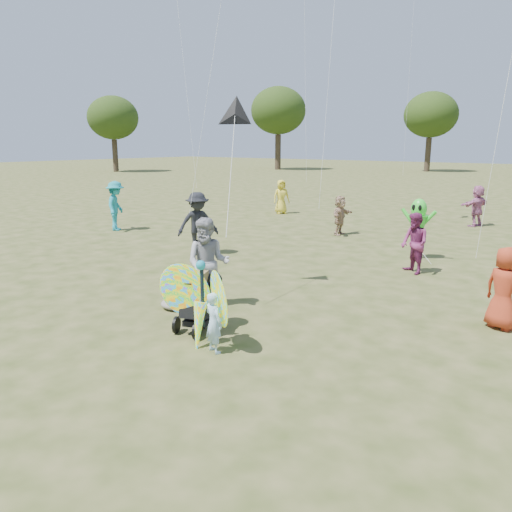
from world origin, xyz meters
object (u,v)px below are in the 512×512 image
(adult_man, at_px, (208,263))
(crowd_g, at_px, (281,197))
(crowd_b, at_px, (198,224))
(crowd_d, at_px, (340,215))
(crowd_i, at_px, (116,206))
(alien_kite, at_px, (418,226))
(child_girl, at_px, (214,323))
(crowd_e, at_px, (414,243))
(butterfly_kite, at_px, (200,304))
(crowd_j, at_px, (477,206))
(crowd_a, at_px, (505,288))
(jogging_stroller, at_px, (201,297))

(adult_man, distance_m, crowd_g, 13.88)
(crowd_b, distance_m, crowd_d, 5.78)
(crowd_i, height_order, alien_kite, crowd_i)
(child_girl, distance_m, crowd_e, 6.80)
(crowd_d, distance_m, butterfly_kite, 10.83)
(crowd_i, relative_size, butterfly_kite, 1.07)
(child_girl, relative_size, crowd_j, 0.61)
(crowd_j, height_order, alien_kite, alien_kite)
(crowd_e, bearing_deg, alien_kite, 145.19)
(crowd_b, relative_size, crowd_g, 1.18)
(crowd_b, height_order, crowd_e, crowd_b)
(adult_man, xyz_separation_m, crowd_e, (2.31, 5.18, -0.14))
(crowd_d, distance_m, crowd_j, 6.04)
(crowd_b, bearing_deg, crowd_j, 9.98)
(crowd_g, relative_size, crowd_j, 0.97)
(crowd_i, bearing_deg, adult_man, -154.47)
(child_girl, xyz_separation_m, crowd_j, (0.08, 15.48, 0.32))
(adult_man, height_order, crowd_b, crowd_b)
(crowd_d, bearing_deg, alien_kite, -123.57)
(alien_kite, bearing_deg, crowd_e, -72.47)
(child_girl, bearing_deg, alien_kite, -77.84)
(adult_man, bearing_deg, crowd_b, 104.39)
(child_girl, xyz_separation_m, crowd_e, (0.74, 6.75, 0.29))
(crowd_a, height_order, crowd_j, crowd_j)
(crowd_b, bearing_deg, jogging_stroller, -99.20)
(crowd_a, relative_size, butterfly_kite, 0.86)
(crowd_j, relative_size, jogging_stroller, 1.43)
(child_girl, height_order, crowd_i, crowd_i)
(crowd_a, bearing_deg, crowd_j, -52.46)
(adult_man, height_order, butterfly_kite, adult_man)
(crowd_g, distance_m, crowd_j, 8.43)
(crowd_e, bearing_deg, crowd_a, -9.03)
(crowd_a, distance_m, jogging_stroller, 5.39)
(crowd_a, bearing_deg, crowd_i, 12.15)
(butterfly_kite, bearing_deg, alien_kite, 85.90)
(crowd_b, bearing_deg, crowd_a, -60.78)
(crowd_a, distance_m, alien_kite, 5.51)
(crowd_b, relative_size, jogging_stroller, 1.63)
(crowd_a, bearing_deg, child_girl, 70.38)
(alien_kite, bearing_deg, jogging_stroller, -97.73)
(crowd_d, height_order, crowd_i, crowd_i)
(child_girl, distance_m, crowd_a, 5.21)
(crowd_d, distance_m, crowd_g, 5.83)
(crowd_a, xyz_separation_m, butterfly_kite, (-3.79, -3.82, -0.06))
(crowd_a, xyz_separation_m, crowd_b, (-8.56, 1.09, 0.18))
(crowd_b, relative_size, crowd_i, 1.00)
(adult_man, xyz_separation_m, crowd_a, (4.98, 2.35, -0.17))
(crowd_g, distance_m, crowd_i, 7.94)
(adult_man, xyz_separation_m, jogging_stroller, (0.73, -0.97, -0.31))
(child_girl, bearing_deg, adult_man, -31.52)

